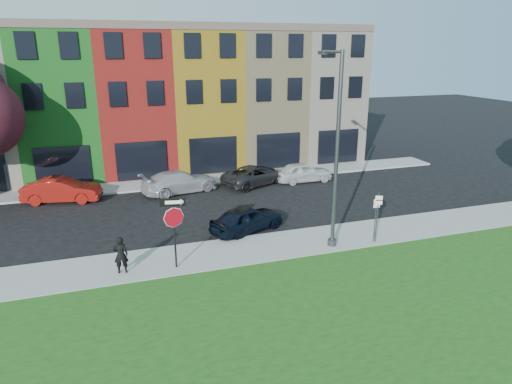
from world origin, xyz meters
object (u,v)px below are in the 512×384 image
object	(u,v)px
stop_sign	(174,219)
sedan_near	(247,219)
street_lamp	(335,152)
man	(121,255)

from	to	relation	value
stop_sign	sedan_near	distance (m)	5.33
sedan_near	street_lamp	xyz separation A→B (m)	(3.18, -2.91, 3.83)
street_lamp	man	bearing A→B (deg)	-176.43
sedan_near	street_lamp	world-z (taller)	street_lamp
man	street_lamp	distance (m)	10.05
man	street_lamp	world-z (taller)	street_lamp
stop_sign	sedan_near	size ratio (longest dim) A/B	0.72
man	sedan_near	size ratio (longest dim) A/B	0.37
stop_sign	man	bearing A→B (deg)	-175.24
man	street_lamp	bearing A→B (deg)	-174.87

